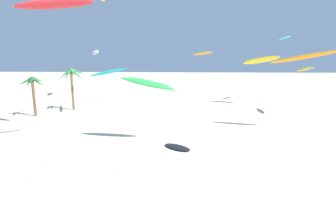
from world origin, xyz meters
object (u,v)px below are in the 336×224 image
Objects in this scene: flying_kite_1 at (103,0)px; flying_kite_8 at (95,52)px; flying_kite_6 at (148,83)px; flying_kite_7 at (56,4)px; flying_kite_3 at (261,60)px; grounded_kite_1 at (177,147)px; palm_tree_0 at (33,85)px; flying_kite_9 at (285,38)px; flying_kite_5 at (110,72)px; flying_kite_0 at (304,57)px; flying_kite_10 at (203,53)px; flying_kite_2 at (305,69)px; palm_tree_1 at (71,76)px.

flying_kite_8 is at bearing -80.19° from flying_kite_1.
flying_kite_7 is (-8.27, -2.73, 7.70)m from flying_kite_6.
flying_kite_3 is 0.92× the size of flying_kite_8.
flying_kite_6 is at bearing 144.14° from grounded_kite_1.
flying_kite_9 is (44.14, 15.96, 7.99)m from palm_tree_0.
flying_kite_1 is 41.30m from grounded_kite_1.
palm_tree_0 is at bearing -160.12° from flying_kite_9.
flying_kite_6 reaches higher than flying_kite_5.
grounded_kite_1 is (11.52, 0.38, -14.12)m from flying_kite_7.
flying_kite_0 is 0.69× the size of flying_kite_7.
flying_kite_9 reaches higher than flying_kite_6.
flying_kite_10 is (19.33, 25.61, 0.01)m from flying_kite_8.
flying_kite_5 is at bearing 142.43° from flying_kite_0.
flying_kite_3 is at bearing 89.50° from flying_kite_0.
flying_kite_8 is at bearing 15.37° from palm_tree_0.
flying_kite_8 reaches higher than flying_kite_5.
flying_kite_6 is 0.66× the size of flying_kite_9.
flying_kite_0 is 11.07m from flying_kite_2.
flying_kite_7 is 4.52× the size of grounded_kite_1.
flying_kite_9 is (32.72, 30.70, -1.31)m from flying_kite_7.
flying_kite_2 is 2.39× the size of grounded_kite_1.
flying_kite_1 is 41.20m from flying_kite_2.
flying_kite_2 is 33.74m from flying_kite_8.
flying_kite_2 reaches higher than palm_tree_0.
flying_kite_0 is at bearing -115.35° from flying_kite_2.
flying_kite_1 is at bearing 99.81° from flying_kite_8.
flying_kite_10 is (28.77, 28.21, 5.04)m from palm_tree_0.
flying_kite_10 is (21.93, 10.62, -10.75)m from flying_kite_1.
flying_kite_3 is 31.81m from grounded_kite_1.
flying_kite_0 is at bearing 16.12° from flying_kite_6.
flying_kite_5 reaches higher than grounded_kite_1.
flying_kite_3 is 0.65× the size of flying_kite_7.
flying_kite_8 reaches higher than flying_kite_2.
flying_kite_2 is 0.53× the size of flying_kite_7.
flying_kite_1 is (6.85, 17.59, 15.80)m from palm_tree_0.
grounded_kite_1 is at bearing 1.87° from flying_kite_7.
palm_tree_1 is at bearing -137.18° from flying_kite_10.
flying_kite_3 is 18.98m from flying_kite_10.
palm_tree_1 is 0.82× the size of flying_kite_6.
palm_tree_0 is 47.61m from flying_kite_9.
palm_tree_1 is 35.19m from flying_kite_3.
grounded_kite_1 is (3.25, -2.35, -6.43)m from flying_kite_6.
flying_kite_0 is 0.98× the size of flying_kite_8.
flying_kite_5 is at bearing 96.47° from flying_kite_7.
flying_kite_9 reaches higher than flying_kite_10.
flying_kite_0 is at bearing -17.62° from flying_kite_8.
flying_kite_1 reaches higher than flying_kite_0.
flying_kite_6 is at bearing -146.87° from flying_kite_2.
palm_tree_0 is at bearing -175.69° from flying_kite_2.
flying_kite_3 is (0.16, 18.61, -0.71)m from flying_kite_0.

